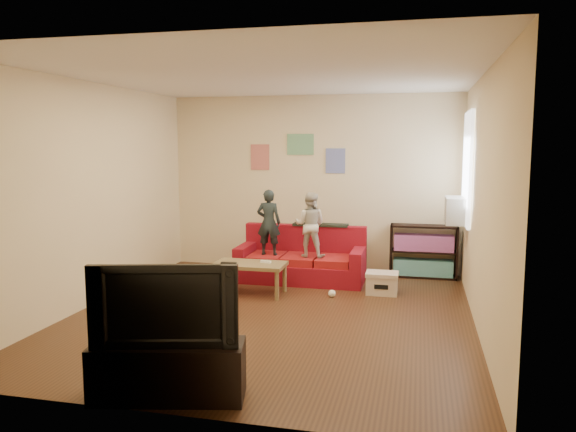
% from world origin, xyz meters
% --- Properties ---
extents(room_shell, '(4.52, 5.02, 2.72)m').
position_xyz_m(room_shell, '(0.00, 0.00, 1.35)').
color(room_shell, '#4C2D1A').
rests_on(room_shell, ground).
extents(sofa, '(1.80, 0.83, 0.79)m').
position_xyz_m(sofa, '(-0.01, 1.73, 0.27)').
color(sofa, maroon).
rests_on(sofa, ground).
extents(child_a, '(0.35, 0.24, 0.94)m').
position_xyz_m(child_a, '(-0.46, 1.57, 0.85)').
color(child_a, '#1D2529').
rests_on(child_a, sofa).
extents(child_b, '(0.46, 0.37, 0.91)m').
position_xyz_m(child_b, '(0.14, 1.57, 0.84)').
color(child_b, beige).
rests_on(child_b, sofa).
extents(coffee_table, '(0.92, 0.51, 0.42)m').
position_xyz_m(coffee_table, '(-0.51, 0.81, 0.36)').
color(coffee_table, olive).
rests_on(coffee_table, ground).
extents(remote, '(0.21, 0.06, 0.02)m').
position_xyz_m(remote, '(-0.76, 0.69, 0.43)').
color(remote, black).
rests_on(remote, coffee_table).
extents(game_controller, '(0.15, 0.07, 0.03)m').
position_xyz_m(game_controller, '(-0.31, 0.86, 0.43)').
color(game_controller, white).
rests_on(game_controller, coffee_table).
extents(bookshelf, '(0.97, 0.29, 0.78)m').
position_xyz_m(bookshelf, '(1.70, 2.30, 0.35)').
color(bookshelf, black).
rests_on(bookshelf, ground).
extents(window, '(0.04, 1.08, 1.48)m').
position_xyz_m(window, '(2.22, 1.65, 1.64)').
color(window, white).
rests_on(window, room_shell).
extents(ac_unit, '(0.28, 0.55, 0.35)m').
position_xyz_m(ac_unit, '(2.10, 1.65, 1.08)').
color(ac_unit, '#B7B2A3').
rests_on(ac_unit, window).
extents(artwork_left, '(0.30, 0.01, 0.40)m').
position_xyz_m(artwork_left, '(-0.85, 2.48, 1.75)').
color(artwork_left, '#D87266').
rests_on(artwork_left, room_shell).
extents(artwork_center, '(0.42, 0.01, 0.32)m').
position_xyz_m(artwork_center, '(-0.20, 2.48, 1.95)').
color(artwork_center, '#72B27F').
rests_on(artwork_center, room_shell).
extents(artwork_right, '(0.30, 0.01, 0.38)m').
position_xyz_m(artwork_right, '(0.35, 2.48, 1.70)').
color(artwork_right, '#727FCC').
rests_on(artwork_right, room_shell).
extents(file_box, '(0.42, 0.32, 0.29)m').
position_xyz_m(file_box, '(1.17, 1.21, 0.15)').
color(file_box, beige).
rests_on(file_box, ground).
extents(tv_stand, '(1.23, 0.63, 0.44)m').
position_xyz_m(tv_stand, '(-0.24, -2.25, 0.22)').
color(tv_stand, black).
rests_on(tv_stand, ground).
extents(television, '(1.12, 0.42, 0.64)m').
position_xyz_m(television, '(-0.24, -2.25, 0.76)').
color(television, black).
rests_on(television, tv_stand).
extents(tissue, '(0.12, 0.12, 0.09)m').
position_xyz_m(tissue, '(0.56, 0.90, 0.05)').
color(tissue, white).
rests_on(tissue, ground).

